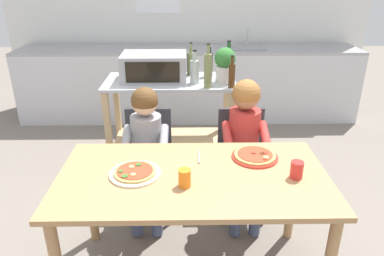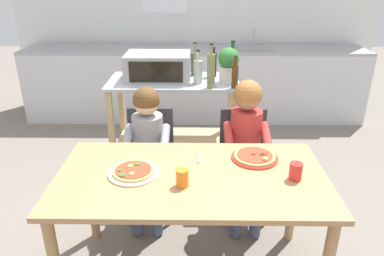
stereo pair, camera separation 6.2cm
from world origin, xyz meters
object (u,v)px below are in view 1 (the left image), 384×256
dining_chair_right (241,155)px  child_in_grey_shirt (146,141)px  serving_spoon (199,157)px  bottle_dark_olive_oil (232,75)px  pizza_plate_cream (135,173)px  child_in_red_shirt (245,137)px  bottle_clear_vinegar (208,70)px  bottle_squat_spirits (195,71)px  dining_table (193,189)px  bottle_tall_green_wine (209,64)px  toaster_oven (154,67)px  kitchen_island_cart (171,112)px  drinking_cup_red (297,170)px  bottle_slim_sauce (191,63)px  potted_herb_plant (225,64)px  drinking_cup_orange (185,178)px  pizza_plate_red_rimmed (255,156)px  bottle_brown_beer (228,63)px  dining_chair_left (149,155)px

dining_chair_right → child_in_grey_shirt: (-0.70, -0.11, 0.18)m
serving_spoon → bottle_dark_olive_oil: bearing=72.1°
pizza_plate_cream → serving_spoon: pizza_plate_cream is taller
child_in_red_shirt → bottle_clear_vinegar: bearing=113.7°
child_in_red_shirt → serving_spoon: bearing=-132.2°
bottle_squat_spirits → serving_spoon: bottle_squat_spirits is taller
bottle_squat_spirits → pizza_plate_cream: 1.30m
dining_table → child_in_red_shirt: bearing=56.0°
bottle_tall_green_wine → child_in_red_shirt: 0.96m
child_in_grey_shirt → toaster_oven: bearing=89.0°
serving_spoon → kitchen_island_cart: bearing=100.8°
dining_chair_right → drinking_cup_red: (0.18, -0.72, 0.29)m
bottle_tall_green_wine → bottle_clear_vinegar: (-0.03, -0.35, 0.04)m
dining_chair_right → bottle_slim_sauce: bearing=113.8°
kitchen_island_cart → dining_table: 1.33m
child_in_red_shirt → dining_chair_right: bearing=90.0°
toaster_oven → potted_herb_plant: potted_herb_plant is taller
child_in_grey_shirt → drinking_cup_orange: (0.28, -0.68, 0.12)m
child_in_grey_shirt → pizza_plate_red_rimmed: child_in_grey_shirt is taller
bottle_slim_sauce → bottle_brown_beer: bottle_brown_beer is taller
child_in_red_shirt → pizza_plate_red_rimmed: (0.00, -0.37, 0.05)m
dining_chair_right → pizza_plate_cream: (-0.70, -0.67, 0.26)m
bottle_clear_vinegar → drinking_cup_red: bottle_clear_vinegar is taller
kitchen_island_cart → bottle_clear_vinegar: size_ratio=3.15×
pizza_plate_cream → dining_chair_right: bearing=43.8°
bottle_brown_beer → pizza_plate_red_rimmed: bottle_brown_beer is taller
bottle_squat_spirits → serving_spoon: size_ratio=2.01×
bottle_tall_green_wine → dining_table: (-0.17, -1.45, -0.36)m
kitchen_island_cart → bottle_dark_olive_oil: bearing=-23.1°
toaster_oven → child_in_red_shirt: size_ratio=0.52×
bottle_clear_vinegar → kitchen_island_cart: bearing=145.2°
bottle_dark_olive_oil → bottle_clear_vinegar: (-0.19, -0.00, 0.04)m
drinking_cup_orange → serving_spoon: drinking_cup_orange is taller
bottle_dark_olive_oil → bottle_brown_beer: bearing=89.4°
pizza_plate_cream → pizza_plate_red_rimmed: bearing=14.6°
toaster_oven → bottle_brown_beer: bearing=5.2°
bottle_dark_olive_oil → drinking_cup_red: 1.18m
bottle_tall_green_wine → child_in_grey_shirt: bearing=-119.3°
bottle_tall_green_wine → dining_chair_left: 1.04m
dining_chair_right → pizza_plate_cream: 1.00m
bottle_brown_beer → child_in_red_shirt: bottle_brown_beer is taller
child_in_red_shirt → drinking_cup_red: (0.18, -0.60, 0.08)m
child_in_red_shirt → drinking_cup_orange: 0.80m
bottle_tall_green_wine → serving_spoon: size_ratio=1.88×
bottle_clear_vinegar → dining_table: (-0.14, -1.10, -0.40)m
child_in_grey_shirt → drinking_cup_orange: 0.74m
potted_herb_plant → dining_table: size_ratio=0.20×
bottle_brown_beer → pizza_plate_cream: bottle_brown_beer is taller
bottle_slim_sauce → bottle_tall_green_wine: bearing=-20.3°
child_in_red_shirt → serving_spoon: 0.50m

